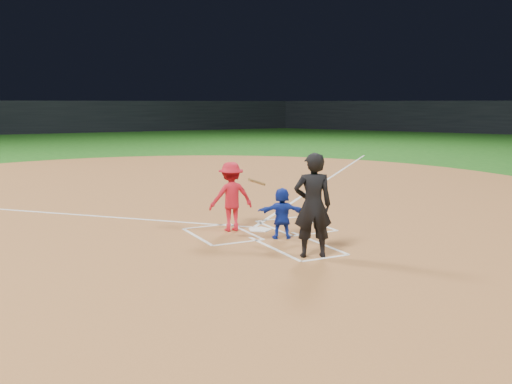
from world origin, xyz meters
name	(u,v)px	position (x,y,z in m)	size (l,w,h in m)	color
ground	(260,230)	(0.00, 0.00, 0.00)	(120.00, 120.00, 0.00)	#185314
home_plate_dirt	(177,194)	(0.00, 6.00, 0.01)	(28.00, 28.00, 0.01)	#965C31
stadium_wall_far	(35,117)	(0.00, 48.00, 1.60)	(80.00, 1.20, 3.20)	black
home_plate	(260,229)	(0.00, 0.00, 0.02)	(0.60, 0.60, 0.02)	white
catcher	(282,213)	(0.05, -0.98, 0.58)	(1.06, 0.34, 1.15)	#1530B0
umpire	(313,205)	(-0.17, -2.59, 1.04)	(0.75, 0.49, 2.05)	black
chalk_markings	(184,197)	(0.00, 5.29, 0.01)	(28.35, 17.32, 0.01)	white
batter_at_plate	(231,197)	(-0.63, 0.24, 0.83)	(1.51, 0.78, 1.62)	red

